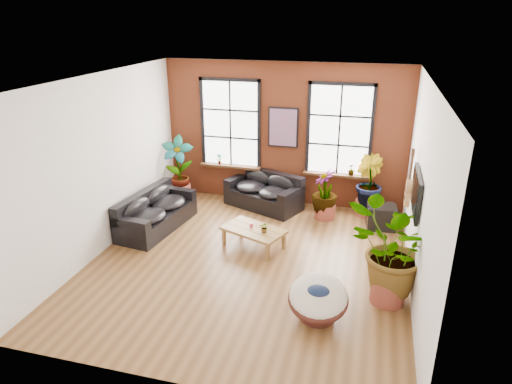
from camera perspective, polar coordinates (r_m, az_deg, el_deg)
room at (r=8.41m, az=-0.79°, el=2.05°), size 6.04×6.54×3.54m
sofa_back at (r=11.37m, az=1.12°, el=0.03°), size 2.06×1.54×0.85m
sofa_left at (r=10.49m, az=-12.55°, el=-2.48°), size 1.13×2.19×0.83m
coffee_table at (r=9.43m, az=-0.31°, el=-4.87°), size 1.44×1.13×0.49m
papasan_chair at (r=7.42m, az=7.77°, el=-13.04°), size 1.02×1.03×0.71m
poster at (r=11.19m, az=3.42°, el=8.05°), size 0.74×0.06×0.98m
tv_wall_unit at (r=8.66m, az=19.10°, el=-0.04°), size 0.13×1.86×1.20m
media_box at (r=10.66m, az=15.38°, el=-3.00°), size 0.69×0.60×0.53m
pot_back_left at (r=11.98m, az=-9.48°, el=-0.03°), size 0.67×0.67×0.41m
pot_back_right at (r=11.30m, az=13.60°, el=-1.81°), size 0.64×0.64×0.38m
pot_right_wall at (r=8.13m, az=16.14°, el=-11.72°), size 0.60×0.60×0.42m
pot_mid at (r=10.91m, az=8.60°, el=-2.36°), size 0.59×0.59×0.35m
floor_plant_back_left at (r=11.76m, az=-9.72°, el=3.21°), size 0.91×0.71×1.53m
floor_plant_back_right at (r=11.06m, az=13.79°, el=1.18°), size 0.89×0.94×1.35m
floor_plant_right_wall at (r=7.77m, az=16.75°, el=-7.13°), size 1.87×1.86×1.57m
floor_plant_mid at (r=10.72m, az=8.58°, el=0.08°), size 0.72×0.72×1.07m
table_plant at (r=9.21m, az=1.08°, el=-4.43°), size 0.21×0.19×0.22m
sill_plant_left at (r=11.81m, az=-4.62°, el=4.14°), size 0.17×0.17×0.27m
sill_plant_right at (r=11.19m, az=11.82°, el=2.76°), size 0.19×0.19×0.27m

